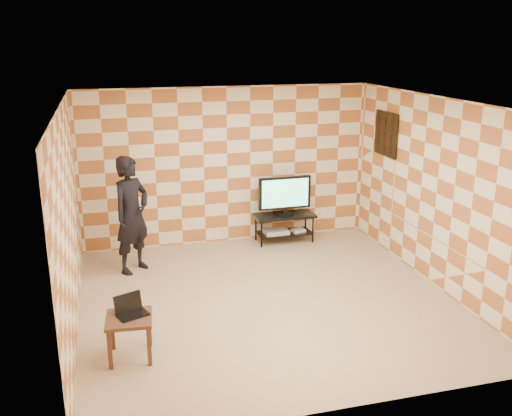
# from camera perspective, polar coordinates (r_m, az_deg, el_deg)

# --- Properties ---
(floor) EXTENTS (5.00, 5.00, 0.00)m
(floor) POSITION_cam_1_polar(r_m,az_deg,el_deg) (7.97, 1.13, -9.16)
(floor) COLOR tan
(floor) RESTS_ON ground
(wall_back) EXTENTS (5.00, 0.02, 2.70)m
(wall_back) POSITION_cam_1_polar(r_m,az_deg,el_deg) (9.83, -2.88, 4.22)
(wall_back) COLOR beige
(wall_back) RESTS_ON ground
(wall_front) EXTENTS (5.00, 0.02, 2.70)m
(wall_front) POSITION_cam_1_polar(r_m,az_deg,el_deg) (5.27, 8.85, -7.36)
(wall_front) COLOR beige
(wall_front) RESTS_ON ground
(wall_left) EXTENTS (0.02, 5.00, 2.70)m
(wall_left) POSITION_cam_1_polar(r_m,az_deg,el_deg) (7.22, -18.23, -1.30)
(wall_left) COLOR beige
(wall_left) RESTS_ON ground
(wall_right) EXTENTS (0.02, 5.00, 2.70)m
(wall_right) POSITION_cam_1_polar(r_m,az_deg,el_deg) (8.50, 17.61, 1.43)
(wall_right) COLOR beige
(wall_right) RESTS_ON ground
(ceiling) EXTENTS (5.00, 5.00, 0.02)m
(ceiling) POSITION_cam_1_polar(r_m,az_deg,el_deg) (7.21, 1.26, 10.52)
(ceiling) COLOR white
(ceiling) RESTS_ON wall_back
(wall_art) EXTENTS (0.04, 0.72, 0.72)m
(wall_art) POSITION_cam_1_polar(r_m,az_deg,el_deg) (9.67, 12.88, 7.23)
(wall_art) COLOR black
(wall_art) RESTS_ON wall_right
(tv_stand) EXTENTS (1.06, 0.48, 0.50)m
(tv_stand) POSITION_cam_1_polar(r_m,az_deg,el_deg) (10.02, 2.84, -1.37)
(tv_stand) COLOR black
(tv_stand) RESTS_ON floor
(tv) EXTENTS (0.93, 0.18, 0.68)m
(tv) POSITION_cam_1_polar(r_m,az_deg,el_deg) (9.87, 2.89, 1.43)
(tv) COLOR black
(tv) RESTS_ON tv_stand
(dvd_player) EXTENTS (0.43, 0.31, 0.07)m
(dvd_player) POSITION_cam_1_polar(r_m,az_deg,el_deg) (10.00, 2.02, -2.37)
(dvd_player) COLOR #AFAFB1
(dvd_player) RESTS_ON tv_stand
(game_console) EXTENTS (0.25, 0.21, 0.05)m
(game_console) POSITION_cam_1_polar(r_m,az_deg,el_deg) (10.11, 4.25, -2.24)
(game_console) COLOR silver
(game_console) RESTS_ON tv_stand
(side_table) EXTENTS (0.54, 0.54, 0.50)m
(side_table) POSITION_cam_1_polar(r_m,az_deg,el_deg) (6.64, -12.56, -11.28)
(side_table) COLOR #3A2317
(side_table) RESTS_ON floor
(laptop) EXTENTS (0.40, 0.36, 0.22)m
(laptop) POSITION_cam_1_polar(r_m,az_deg,el_deg) (6.64, -12.41, -9.91)
(laptop) COLOR black
(laptop) RESTS_ON side_table
(person) EXTENTS (0.78, 0.76, 1.81)m
(person) POSITION_cam_1_polar(r_m,az_deg,el_deg) (8.80, -12.33, -0.67)
(person) COLOR black
(person) RESTS_ON floor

